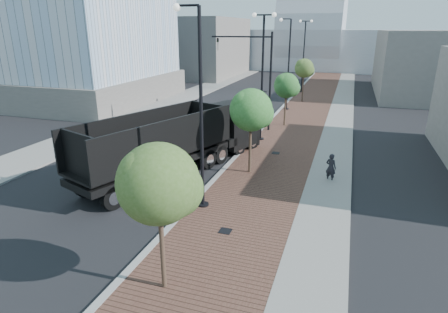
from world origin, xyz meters
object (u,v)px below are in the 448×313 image
(dark_car_mid, at_px, (208,113))
(pedestrian, at_px, (331,168))
(white_sedan, at_px, (157,172))
(dump_truck, at_px, (199,139))

(dark_car_mid, distance_m, pedestrian, 16.89)
(dark_car_mid, height_order, pedestrian, pedestrian)
(white_sedan, bearing_deg, dark_car_mid, 116.23)
(dump_truck, xyz_separation_m, pedestrian, (8.20, -0.57, -0.75))
(dump_truck, relative_size, dark_car_mid, 2.81)
(pedestrian, bearing_deg, dark_car_mid, -22.02)
(dump_truck, relative_size, pedestrian, 8.41)
(pedestrian, bearing_deg, white_sedan, 43.07)
(white_sedan, distance_m, pedestrian, 9.75)
(dump_truck, bearing_deg, dark_car_mid, 127.70)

